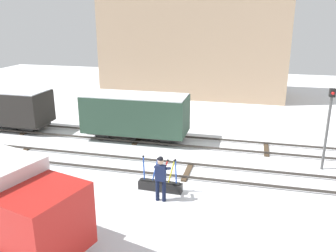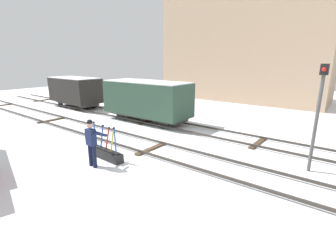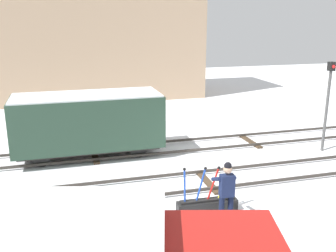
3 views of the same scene
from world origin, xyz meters
TOP-DOWN VIEW (x-y plane):
  - ground_plane at (0.00, 0.00)m, footprint 60.00×60.00m
  - track_main_line at (0.00, 0.00)m, footprint 44.00×1.94m
  - track_siding_near at (0.00, 3.72)m, footprint 44.00×1.94m
  - switch_lever_frame at (-0.76, -1.93)m, footprint 1.81×0.43m
  - rail_worker at (-0.53, -2.70)m, footprint 0.55×0.68m
  - signal_post at (5.96, 1.84)m, footprint 0.24×0.32m
  - apartment_building at (-2.66, 16.61)m, footprint 15.91×5.72m
  - freight_car_back_track at (-3.70, 3.72)m, footprint 5.83×2.29m
  - freight_car_mid_siding at (-11.80, 3.72)m, footprint 4.85×2.25m

SIDE VIEW (x-z plane):
  - ground_plane at x=0.00m, z-range 0.00..0.00m
  - track_siding_near at x=0.00m, z-range 0.02..0.20m
  - track_main_line at x=0.00m, z-range 0.02..0.20m
  - switch_lever_frame at x=-0.76m, z-range -0.47..0.98m
  - rail_worker at x=-0.53m, z-range 0.13..1.96m
  - freight_car_mid_siding at x=-11.80m, z-range 0.18..2.66m
  - freight_car_back_track at x=-3.70m, z-range 0.18..2.78m
  - signal_post at x=5.96m, z-range 0.43..4.21m
  - apartment_building at x=-2.66m, z-range 0.01..10.82m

